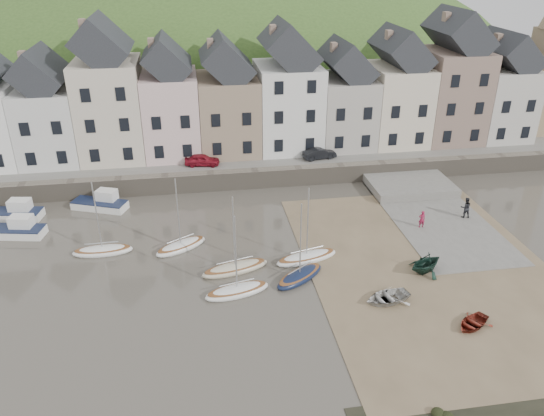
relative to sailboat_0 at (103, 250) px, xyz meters
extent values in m
plane|color=#433E34|center=(13.46, -6.11, -0.26)|extent=(160.00, 160.00, 0.00)
cube|color=#375522|center=(13.46, 25.89, 0.49)|extent=(90.00, 30.00, 1.50)
cube|color=slate|center=(13.46, 14.39, 1.29)|extent=(70.00, 7.00, 0.10)
cube|color=slate|center=(13.46, 10.89, 0.64)|extent=(70.00, 1.20, 1.80)
cube|color=brown|center=(24.46, -6.11, -0.23)|extent=(18.00, 26.00, 0.06)
cube|color=slate|center=(28.46, 1.89, -0.20)|extent=(8.00, 18.00, 0.12)
ellipsoid|color=#375522|center=(8.46, 53.89, -18.26)|extent=(134.40, 84.00, 84.00)
cube|color=silver|center=(-6.59, 17.89, 4.99)|extent=(5.80, 8.00, 7.50)
cube|color=gray|center=(-8.04, 17.89, 11.66)|extent=(0.60, 0.90, 1.40)
cube|color=beige|center=(-0.44, 17.89, 6.24)|extent=(6.40, 8.00, 10.00)
cube|color=gray|center=(-2.04, 17.89, 14.46)|extent=(0.60, 0.90, 1.40)
cube|color=beige|center=(5.61, 17.89, 5.49)|extent=(5.60, 8.00, 8.50)
cube|color=gray|center=(4.21, 17.89, 12.56)|extent=(0.60, 0.90, 1.40)
cube|color=gray|center=(11.56, 17.89, 5.24)|extent=(6.20, 8.00, 8.00)
cube|color=gray|center=(10.01, 17.89, 12.36)|extent=(0.60, 0.90, 1.40)
cube|color=silver|center=(18.01, 17.89, 5.74)|extent=(6.60, 8.00, 9.00)
cube|color=gray|center=(16.36, 17.89, 13.56)|extent=(0.60, 0.90, 1.40)
cube|color=#ABA59C|center=(24.26, 17.89, 4.99)|extent=(5.80, 8.00, 7.50)
cube|color=gray|center=(22.81, 17.89, 11.66)|extent=(0.60, 0.90, 1.40)
cube|color=beige|center=(30.21, 17.89, 5.49)|extent=(6.00, 8.00, 8.50)
cube|color=gray|center=(28.71, 17.89, 12.76)|extent=(0.60, 0.90, 1.40)
cube|color=#846C5F|center=(36.46, 17.89, 6.24)|extent=(6.40, 8.00, 10.00)
cube|color=gray|center=(34.86, 17.89, 14.46)|extent=(0.60, 0.90, 1.40)
cube|color=beige|center=(42.61, 17.89, 5.24)|extent=(5.80, 8.00, 8.00)
cube|color=gray|center=(41.16, 17.89, 12.16)|extent=(0.60, 0.90, 1.40)
ellipsoid|color=white|center=(0.00, 0.00, -0.06)|extent=(4.69, 1.62, 0.84)
ellipsoid|color=brown|center=(0.00, 0.00, 0.16)|extent=(4.31, 1.47, 0.20)
cylinder|color=#B2B5B7|center=(0.00, 0.00, 3.04)|extent=(0.10, 0.10, 5.60)
cylinder|color=#B2B5B7|center=(0.00, 0.00, 0.69)|extent=(2.56, 0.15, 0.08)
ellipsoid|color=white|center=(6.08, -0.26, -0.06)|extent=(4.59, 3.56, 0.84)
ellipsoid|color=brown|center=(6.08, -0.26, 0.16)|extent=(4.21, 3.26, 0.20)
cylinder|color=#B2B5B7|center=(6.08, -0.26, 3.04)|extent=(0.10, 0.10, 5.60)
cylinder|color=#B2B5B7|center=(6.08, -0.26, 0.69)|extent=(2.14, 1.32, 0.08)
ellipsoid|color=beige|center=(10.04, -4.13, -0.06)|extent=(5.37, 2.77, 0.84)
ellipsoid|color=brown|center=(10.04, -4.13, 0.16)|extent=(4.94, 2.53, 0.20)
cylinder|color=#B2B5B7|center=(10.04, -4.13, 3.04)|extent=(0.10, 0.10, 5.60)
cylinder|color=#B2B5B7|center=(10.04, -4.13, 0.69)|extent=(2.77, 0.80, 0.08)
ellipsoid|color=white|center=(9.91, -7.02, -0.06)|extent=(4.86, 2.53, 0.84)
ellipsoid|color=brown|center=(9.91, -7.02, 0.16)|extent=(4.47, 2.31, 0.20)
cylinder|color=#B2B5B7|center=(9.91, -7.02, 3.04)|extent=(0.10, 0.10, 5.60)
cylinder|color=#B2B5B7|center=(9.91, -7.02, 0.69)|extent=(2.50, 0.67, 0.08)
ellipsoid|color=white|center=(15.62, -3.48, -0.06)|extent=(5.26, 2.70, 0.84)
ellipsoid|color=brown|center=(15.62, -3.48, 0.16)|extent=(4.83, 2.47, 0.20)
cylinder|color=#B2B5B7|center=(15.62, -3.48, 3.04)|extent=(0.10, 0.10, 5.60)
cylinder|color=#B2B5B7|center=(15.62, -3.48, 0.69)|extent=(2.71, 0.76, 0.08)
ellipsoid|color=#121C39|center=(14.57, -5.91, -0.06)|extent=(4.48, 3.84, 0.84)
ellipsoid|color=brown|center=(14.57, -5.91, 0.16)|extent=(4.11, 3.52, 0.20)
cylinder|color=#B2B5B7|center=(14.57, -5.91, 3.04)|extent=(0.10, 0.10, 5.60)
cylinder|color=#B2B5B7|center=(14.57, -5.91, 0.69)|extent=(2.02, 1.51, 0.08)
cube|color=white|center=(-8.64, 7.39, 0.09)|extent=(5.39, 2.50, 0.70)
cube|color=#121C39|center=(-8.64, 7.39, 0.46)|extent=(5.30, 2.53, 0.08)
cube|color=white|center=(-7.87, 7.52, 0.94)|extent=(1.98, 1.47, 1.00)
cube|color=white|center=(-7.68, 4.05, 0.09)|extent=(5.35, 2.65, 0.70)
cube|color=#121C39|center=(-7.68, 4.05, 0.46)|extent=(5.26, 2.68, 0.08)
cube|color=white|center=(-6.92, 4.20, 0.94)|extent=(1.99, 1.52, 1.00)
cube|color=white|center=(-1.23, 8.15, 0.09)|extent=(5.28, 3.45, 0.70)
cube|color=#121C39|center=(-1.23, 8.15, 0.46)|extent=(5.21, 3.46, 0.08)
cube|color=white|center=(-0.54, 8.43, 0.94)|extent=(2.07, 1.77, 1.00)
imported|color=beige|center=(19.86, -9.54, 0.13)|extent=(3.71, 3.03, 0.67)
imported|color=#142D24|center=(23.90, -6.49, 0.57)|extent=(3.75, 3.55, 1.55)
imported|color=maroon|center=(24.31, -12.92, 0.07)|extent=(3.23, 2.97, 0.55)
imported|color=maroon|center=(26.36, 0.01, 0.63)|extent=(0.57, 0.39, 1.54)
imported|color=#222428|center=(30.90, 1.18, 0.80)|extent=(1.02, 0.85, 1.88)
imported|color=maroon|center=(8.41, 13.39, 1.93)|extent=(3.67, 1.93, 1.19)
imported|color=black|center=(20.59, 13.39, 1.92)|extent=(3.68, 1.80, 1.16)
ellipsoid|color=black|center=(19.12, -19.29, -0.12)|extent=(0.72, 0.80, 0.47)
camera|label=1|loc=(7.56, -37.55, 21.65)|focal=35.21mm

